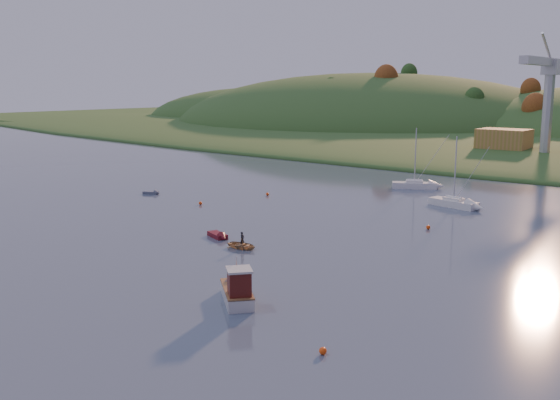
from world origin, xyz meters
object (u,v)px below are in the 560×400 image
Objects in this scene: fishing_boat at (236,288)px; sailboat_far at (454,202)px; canoe at (242,245)px; sailboat_near at (414,184)px; red_tender at (220,236)px; grey_dinghy at (154,193)px.

sailboat_far is at bearing -47.42° from fishing_boat.
canoe is at bearing -90.14° from sailboat_far.
sailboat_near reaches higher than canoe.
red_tender reaches higher than grey_dinghy.
sailboat_far is 3.41× the size of grey_dinghy.
grey_dinghy is at bearing -162.69° from sailboat_near.
fishing_boat is at bearing -55.69° from grey_dinghy.
sailboat_near is at bearing 23.28° from grey_dinghy.
sailboat_near is (-14.18, 59.55, -0.26)m from fishing_boat.
sailboat_near reaches higher than sailboat_far.
red_tender is at bearing 67.72° from canoe.
sailboat_near is 2.68× the size of red_tender.
sailboat_far is 2.95× the size of canoe.
sailboat_far is at bearing 2.54° from grey_dinghy.
red_tender is 1.28× the size of grey_dinghy.
sailboat_near is 16.39m from sailboat_far.
red_tender is at bearing -98.16° from sailboat_far.
fishing_boat reaches higher than grey_dinghy.
sailboat_near is at bearing 148.88° from sailboat_far.
sailboat_far reaches higher than fishing_boat.
grey_dinghy is at bearing 60.71° from canoe.
canoe is (-10.39, 12.21, -0.58)m from fishing_boat.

